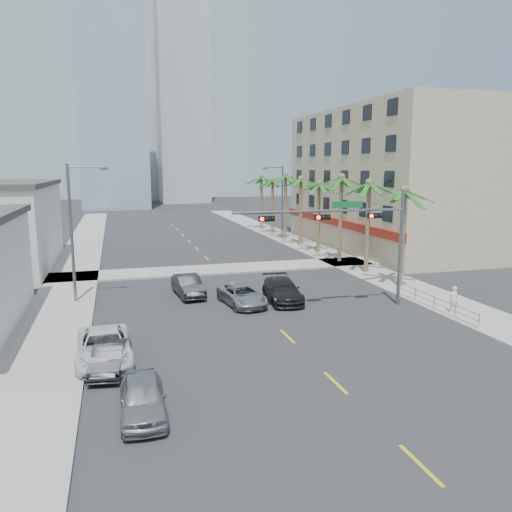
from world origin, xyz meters
The scene contains 27 objects.
ground centered at (0.00, 0.00, 0.00)m, with size 260.00×260.00×0.00m, color #262628.
sidewalk_right centered at (12.00, 20.00, 0.07)m, with size 4.00×120.00×0.15m, color gray.
sidewalk_left centered at (-12.00, 20.00, 0.07)m, with size 4.00×120.00×0.15m, color gray.
sidewalk_cross centered at (0.00, 22.00, 0.07)m, with size 80.00×4.00×0.15m, color gray.
building_right centered at (21.99, 30.00, 7.50)m, with size 15.25×28.00×15.00m.
tower_far_left centered at (-8.00, 95.00, 24.00)m, with size 14.00×14.00×48.00m, color #99B2C6.
tower_far_right centered at (9.00, 110.00, 30.00)m, with size 12.00×12.00×60.00m, color #ADADB2.
tower_far_center centered at (-3.00, 125.00, 21.00)m, with size 16.00×16.00×42.00m, color #ADADB2.
traffic_signal_mast centered at (5.78, 7.95, 5.06)m, with size 11.12×0.54×7.20m.
palm_tree_0 centered at (11.60, 12.00, 7.08)m, with size 4.80×4.80×7.80m.
palm_tree_1 centered at (11.60, 17.20, 7.43)m, with size 4.80×4.80×8.16m.
palm_tree_2 centered at (11.60, 22.40, 7.78)m, with size 4.80×4.80×8.52m.
palm_tree_3 centered at (11.60, 27.60, 7.08)m, with size 4.80×4.80×7.80m.
palm_tree_4 centered at (11.60, 32.80, 7.43)m, with size 4.80×4.80×8.16m.
palm_tree_5 centered at (11.60, 38.00, 7.78)m, with size 4.80×4.80×8.52m.
palm_tree_6 centered at (11.60, 43.20, 7.08)m, with size 4.80×4.80×7.80m.
palm_tree_7 centered at (11.60, 48.40, 7.43)m, with size 4.80×4.80×8.16m.
streetlight_left centered at (-11.00, 14.00, 5.06)m, with size 2.55×0.25×9.00m.
streetlight_right centered at (11.00, 38.00, 5.06)m, with size 2.55×0.25×9.00m.
guardrail centered at (10.30, 6.00, 0.67)m, with size 0.08×8.08×1.00m.
car_parked_near centered at (-7.80, -2.63, 0.68)m, with size 1.61×4.01×1.36m, color #A4A4A8.
car_parked_mid centered at (-8.98, 1.81, 0.61)m, with size 1.30×3.72×1.23m, color black.
car_parked_far centered at (-9.20, 2.94, 0.73)m, with size 2.42×5.24×1.46m, color white.
car_lane_left centered at (-3.82, 13.86, 0.73)m, with size 1.54×4.42×1.46m, color black.
car_lane_center centered at (-0.80, 10.58, 0.65)m, with size 2.15×4.67×1.30m, color #A5A5A9.
car_lane_right centered at (2.03, 10.81, 0.73)m, with size 2.06×5.06×1.47m, color black.
pedestrian centered at (10.98, 5.10, 0.95)m, with size 0.58×0.38×1.60m, color white.
Camera 1 is at (-8.42, -19.72, 8.76)m, focal length 35.00 mm.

